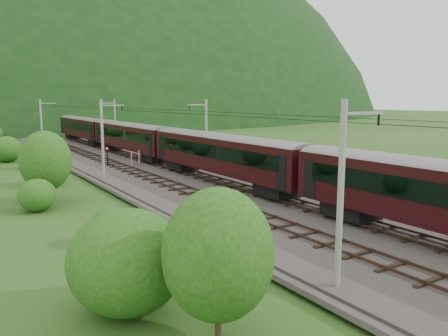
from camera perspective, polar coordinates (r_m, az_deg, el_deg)
ground at (r=24.92m, az=24.39°, el=-11.27°), size 600.00×600.00×0.00m
railbed at (r=31.07m, az=8.67°, el=-6.33°), size 14.00×220.00×0.30m
track_left at (r=29.52m, az=5.17°, el=-6.63°), size 2.40×220.00×0.27m
track_right at (r=32.62m, az=11.85°, el=-5.29°), size 2.40×220.00×0.27m
catenary_left at (r=46.62m, az=-15.52°, el=3.95°), size 2.54×192.28×8.00m
catenary_right at (r=51.61m, az=-2.41°, el=4.71°), size 2.54×192.28×8.00m
overhead_wires at (r=30.02m, az=8.98°, el=6.58°), size 4.83×198.00×0.03m
train at (r=41.38m, az=0.09°, el=2.61°), size 3.17×175.02×5.52m
hazard_post_near at (r=54.81m, az=-11.98°, el=1.25°), size 0.18×0.18×1.69m
hazard_post_far at (r=55.89m, az=-11.02°, el=1.43°), size 0.18×0.18×1.71m
signal at (r=54.66m, az=-15.00°, el=1.63°), size 0.25×0.25×2.26m
vegetation_left at (r=31.05m, az=-20.58°, el=-3.03°), size 10.91×147.04×5.83m
vegetation_right at (r=39.27m, az=19.19°, el=-1.95°), size 6.88×89.44×2.62m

